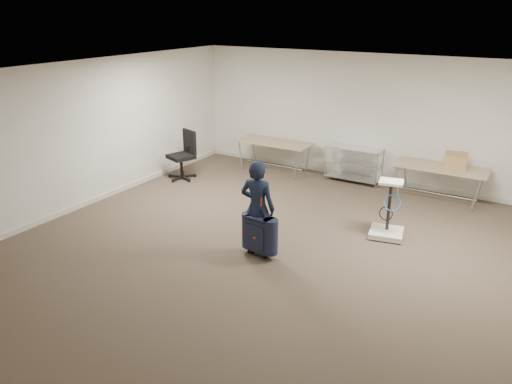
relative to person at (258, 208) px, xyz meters
The scene contains 10 objects.
ground 0.78m from the person, 69.04° to the right, with size 9.00×9.00×0.00m, color #423628.
room_shell 1.47m from the person, 88.19° to the left, with size 8.00×9.00×9.00m.
folding_table_left 4.27m from the person, 115.81° to the left, with size 1.80×0.75×0.73m.
folding_table_right 4.31m from the person, 63.22° to the left, with size 1.80×0.75×0.73m.
wire_shelf 4.11m from the person, 89.44° to the left, with size 1.22×0.47×0.80m.
person is the anchor object (origin of this frame).
suitcase 0.40m from the person, 41.09° to the right, with size 0.44×0.28×1.14m.
office_chair 4.10m from the person, 145.64° to the left, with size 0.67×0.67×1.10m.
equipment_cart 2.35m from the person, 46.59° to the left, with size 0.65×0.65×1.01m.
cardboard_box 4.44m from the person, 60.48° to the left, with size 0.42×0.31×0.31m, color olive.
Camera 1 is at (3.65, -6.04, 3.71)m, focal length 35.00 mm.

